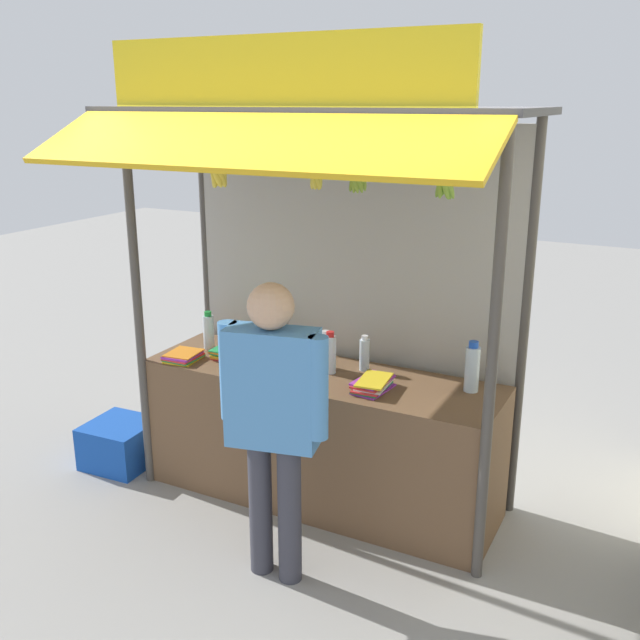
% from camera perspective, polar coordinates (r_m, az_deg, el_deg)
% --- Properties ---
extents(ground_plane, '(20.00, 20.00, 0.00)m').
position_cam_1_polar(ground_plane, '(4.94, 0.00, -13.77)').
color(ground_plane, gray).
extents(stall_counter, '(2.30, 0.67, 0.88)m').
position_cam_1_polar(stall_counter, '(4.73, 0.00, -9.19)').
color(stall_counter, brown).
rests_on(stall_counter, ground).
extents(stall_structure, '(2.50, 1.50, 2.84)m').
position_cam_1_polar(stall_structure, '(4.41, 0.60, 6.31)').
color(stall_structure, '#4C4742').
rests_on(stall_structure, ground).
extents(water_bottle_front_left, '(0.06, 0.06, 0.23)m').
position_cam_1_polar(water_bottle_front_left, '(4.58, 3.53, -2.70)').
color(water_bottle_front_left, silver).
rests_on(water_bottle_front_left, stall_counter).
extents(water_bottle_center, '(0.07, 0.07, 0.25)m').
position_cam_1_polar(water_bottle_center, '(4.60, 0.43, -2.43)').
color(water_bottle_center, silver).
rests_on(water_bottle_center, stall_counter).
extents(water_bottle_back_right, '(0.08, 0.08, 0.27)m').
position_cam_1_polar(water_bottle_back_right, '(4.52, 0.80, -2.67)').
color(water_bottle_back_right, silver).
rests_on(water_bottle_back_right, stall_counter).
extents(water_bottle_front_right, '(0.07, 0.07, 0.27)m').
position_cam_1_polar(water_bottle_front_right, '(5.02, -8.79, -0.89)').
color(water_bottle_front_right, silver).
rests_on(water_bottle_front_right, stall_counter).
extents(water_bottle_far_left, '(0.08, 0.08, 0.30)m').
position_cam_1_polar(water_bottle_far_left, '(4.95, -3.62, -0.76)').
color(water_bottle_far_left, silver).
rests_on(water_bottle_far_left, stall_counter).
extents(water_bottle_mid_left, '(0.09, 0.09, 0.31)m').
position_cam_1_polar(water_bottle_mid_left, '(4.32, 11.93, -3.73)').
color(water_bottle_mid_left, silver).
rests_on(water_bottle_mid_left, stall_counter).
extents(magazine_stack_back_left, '(0.24, 0.27, 0.07)m').
position_cam_1_polar(magazine_stack_back_left, '(4.85, -6.90, -2.54)').
color(magazine_stack_back_left, red).
rests_on(magazine_stack_back_left, stall_counter).
extents(magazine_stack_far_right, '(0.22, 0.25, 0.05)m').
position_cam_1_polar(magazine_stack_far_right, '(4.85, -10.75, -2.83)').
color(magazine_stack_far_right, yellow).
rests_on(magazine_stack_far_right, stall_counter).
extents(magazine_stack_mid_right, '(0.21, 0.31, 0.07)m').
position_cam_1_polar(magazine_stack_mid_right, '(4.30, 4.17, -5.06)').
color(magazine_stack_mid_right, purple).
rests_on(magazine_stack_mid_right, stall_counter).
extents(banana_bunch_inner_right, '(0.11, 0.11, 0.30)m').
position_cam_1_polar(banana_bunch_inner_right, '(4.10, -7.99, 11.42)').
color(banana_bunch_inner_right, '#332D23').
extents(banana_bunch_inner_left, '(0.08, 0.08, 0.28)m').
position_cam_1_polar(banana_bunch_inner_left, '(3.78, -0.27, 11.24)').
color(banana_bunch_inner_left, '#332D23').
extents(banana_bunch_rightmost, '(0.12, 0.12, 0.29)m').
position_cam_1_polar(banana_bunch_rightmost, '(3.52, 9.93, 10.78)').
color(banana_bunch_rightmost, '#332D23').
extents(banana_bunch_leftmost, '(0.11, 0.10, 0.28)m').
position_cam_1_polar(banana_bunch_leftmost, '(3.68, 3.01, 11.27)').
color(banana_bunch_leftmost, '#332D23').
extents(vendor_person, '(0.63, 0.30, 1.67)m').
position_cam_1_polar(vendor_person, '(3.76, -3.75, -6.91)').
color(vendor_person, '#383842').
rests_on(vendor_person, ground).
extents(plastic_crate, '(0.47, 0.47, 0.31)m').
position_cam_1_polar(plastic_crate, '(5.46, -15.46, -9.39)').
color(plastic_crate, '#194CB2').
rests_on(plastic_crate, ground).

